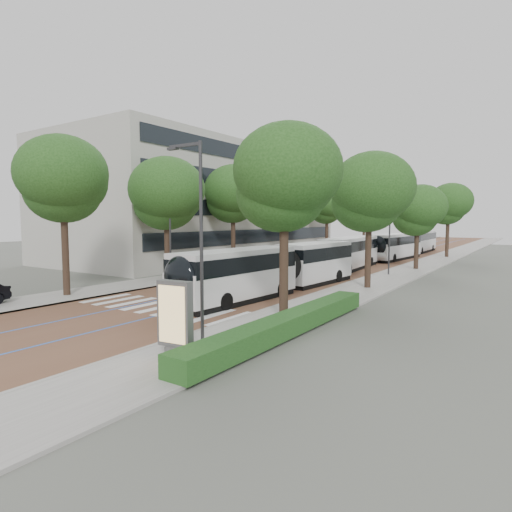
{
  "coord_description": "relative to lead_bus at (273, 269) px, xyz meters",
  "views": [
    {
      "loc": [
        18.17,
        -15.92,
        5.07
      ],
      "look_at": [
        1.07,
        9.38,
        2.4
      ],
      "focal_mm": 30.0,
      "sensor_mm": 36.0,
      "label": 1
    }
  ],
  "objects": [
    {
      "name": "ground",
      "position": [
        -2.99,
        -8.63,
        -1.63
      ],
      "size": [
        160.0,
        160.0,
        0.0
      ],
      "primitive_type": "plane",
      "color": "#51544C",
      "rests_on": "ground"
    },
    {
      "name": "road",
      "position": [
        -2.99,
        31.37,
        -1.62
      ],
      "size": [
        11.0,
        140.0,
        0.02
      ],
      "primitive_type": "cube",
      "color": "brown",
      "rests_on": "ground"
    },
    {
      "name": "sidewalk_left",
      "position": [
        -10.49,
        31.37,
        -1.57
      ],
      "size": [
        4.0,
        140.0,
        0.12
      ],
      "primitive_type": "cube",
      "color": "gray",
      "rests_on": "ground"
    },
    {
      "name": "sidewalk_right",
      "position": [
        4.51,
        31.37,
        -1.57
      ],
      "size": [
        4.0,
        140.0,
        0.12
      ],
      "primitive_type": "cube",
      "color": "gray",
      "rests_on": "ground"
    },
    {
      "name": "kerb_left",
      "position": [
        -8.59,
        31.37,
        -1.57
      ],
      "size": [
        0.2,
        140.0,
        0.14
      ],
      "primitive_type": "cube",
      "color": "gray",
      "rests_on": "ground"
    },
    {
      "name": "kerb_right",
      "position": [
        2.61,
        31.37,
        -1.57
      ],
      "size": [
        0.2,
        140.0,
        0.14
      ],
      "primitive_type": "cube",
      "color": "gray",
      "rests_on": "ground"
    },
    {
      "name": "zebra_crossing",
      "position": [
        -2.79,
        -7.63,
        -1.6
      ],
      "size": [
        10.55,
        3.6,
        0.01
      ],
      "color": "silver",
      "rests_on": "ground"
    },
    {
      "name": "lane_line_left",
      "position": [
        -4.59,
        31.37,
        -1.6
      ],
      "size": [
        0.12,
        126.0,
        0.01
      ],
      "primitive_type": "cube",
      "color": "blue",
      "rests_on": "road"
    },
    {
      "name": "lane_line_right",
      "position": [
        -1.39,
        31.37,
        -1.6
      ],
      "size": [
        0.12,
        126.0,
        0.01
      ],
      "primitive_type": "cube",
      "color": "blue",
      "rests_on": "road"
    },
    {
      "name": "office_building",
      "position": [
        -22.47,
        19.37,
        5.37
      ],
      "size": [
        18.11,
        40.0,
        14.0
      ],
      "color": "#9F9B93",
      "rests_on": "ground"
    },
    {
      "name": "hedge",
      "position": [
        6.11,
        -8.63,
        -1.11
      ],
      "size": [
        1.2,
        14.0,
        0.8
      ],
      "primitive_type": "cube",
      "color": "#1A3D15",
      "rests_on": "sidewalk_right"
    },
    {
      "name": "streetlight_near",
      "position": [
        3.63,
        -11.63,
        3.19
      ],
      "size": [
        1.82,
        0.2,
        8.0
      ],
      "color": "#323134",
      "rests_on": "sidewalk_right"
    },
    {
      "name": "streetlight_far",
      "position": [
        3.63,
        13.37,
        3.19
      ],
      "size": [
        1.82,
        0.2,
        8.0
      ],
      "color": "#323134",
      "rests_on": "sidewalk_right"
    },
    {
      "name": "lamp_post_left",
      "position": [
        -9.09,
        -0.63,
        2.49
      ],
      "size": [
        0.14,
        0.14,
        8.0
      ],
      "primitive_type": "cylinder",
      "color": "#323134",
      "rests_on": "sidewalk_left"
    },
    {
      "name": "trees_left",
      "position": [
        -10.49,
        14.07,
        5.41
      ],
      "size": [
        6.33,
        60.43,
        9.83
      ],
      "color": "black",
      "rests_on": "ground"
    },
    {
      "name": "trees_right",
      "position": [
        4.71,
        13.15,
        4.86
      ],
      "size": [
        5.85,
        47.32,
        9.18
      ],
      "color": "black",
      "rests_on": "ground"
    },
    {
      "name": "lead_bus",
      "position": [
        0.0,
        0.0,
        0.0
      ],
      "size": [
        3.76,
        18.52,
        3.2
      ],
      "rotation": [
        0.0,
        0.0,
        -0.07
      ],
      "color": "black",
      "rests_on": "ground"
    },
    {
      "name": "bus_queued_0",
      "position": [
        -0.95,
        15.68,
        -0.0
      ],
      "size": [
        3.32,
        12.53,
        3.2
      ],
      "rotation": [
        0.0,
        0.0,
        0.07
      ],
      "color": "silver",
      "rests_on": "ground"
    },
    {
      "name": "bus_queued_1",
      "position": [
        -0.21,
        28.79,
        -0.0
      ],
      "size": [
        3.34,
        12.54,
        3.2
      ],
      "rotation": [
        0.0,
        0.0,
        -0.07
      ],
      "color": "silver",
      "rests_on": "ground"
    },
    {
      "name": "bus_queued_2",
      "position": [
        -0.49,
        42.32,
        -0.0
      ],
      "size": [
        2.66,
        12.42,
        3.2
      ],
      "rotation": [
        0.0,
        0.0,
        0.01
      ],
      "color": "silver",
      "rests_on": "ground"
    },
    {
      "name": "ad_panel",
      "position": [
        4.42,
        -13.77,
        -0.06
      ],
      "size": [
        1.37,
        0.59,
        2.76
      ],
      "rotation": [
        0.0,
        0.0,
        0.13
      ],
      "color": "#59595B",
      "rests_on": "sidewalk_right"
    }
  ]
}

